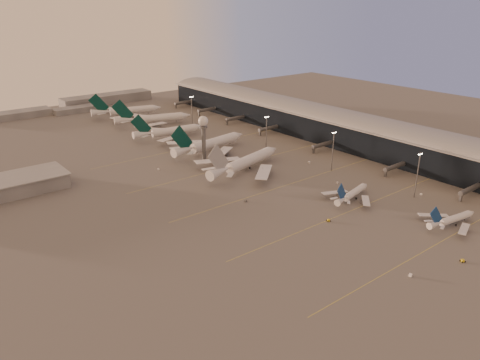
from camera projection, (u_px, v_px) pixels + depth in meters
ground at (343, 228)px, 215.27m from camera, size 700.00×700.00×0.00m
taxiway_markings at (302, 179)px, 273.52m from camera, size 180.00×185.25×0.02m
terminal at (323, 123)px, 354.40m from camera, size 57.00×362.00×23.04m
radar_tower at (203, 129)px, 298.09m from camera, size 6.40×6.40×31.10m
mast_a at (418, 173)px, 243.99m from camera, size 3.60×0.56×25.00m
mast_b at (333, 149)px, 282.35m from camera, size 3.60×0.56×25.00m
mast_c at (266, 132)px, 319.54m from camera, size 3.60×0.56×25.00m
mast_d at (192, 110)px, 384.00m from camera, size 3.60×0.56×25.00m
distant_horizon at (82, 104)px, 452.45m from camera, size 165.00×37.50×9.00m
narrowbody_near at (452, 221)px, 216.91m from camera, size 32.48×25.75×12.74m
narrowbody_mid at (352, 195)px, 244.94m from camera, size 34.50×27.24×13.66m
widebody_white at (246, 164)px, 285.90m from camera, size 66.96×53.00×24.01m
greentail_a at (210, 146)px, 321.40m from camera, size 65.90×52.84×24.05m
greentail_b at (170, 133)px, 354.45m from camera, size 57.50×46.16×20.94m
greentail_c at (154, 120)px, 389.64m from camera, size 62.83×49.99×23.54m
greentail_d at (127, 112)px, 417.33m from camera, size 62.09×49.55×22.95m
gsv_truck_a at (411, 273)px, 177.68m from camera, size 6.35×3.32×2.44m
gsv_tug_near at (463, 261)px, 187.48m from camera, size 3.58×4.31×1.06m
gsv_catering_a at (422, 192)px, 250.88m from camera, size 5.11×3.11×3.91m
gsv_tug_mid at (328, 220)px, 221.66m from camera, size 4.03×3.11×1.01m
gsv_truck_b at (338, 182)px, 267.38m from camera, size 4.99×2.69×1.91m
gsv_truck_c at (246, 199)px, 243.09m from camera, size 6.28×3.93×2.39m
gsv_catering_b at (310, 160)px, 299.65m from camera, size 6.02×3.54×4.63m
gsv_tug_far at (232, 169)px, 288.88m from camera, size 4.27×4.00×1.05m
gsv_truck_d at (158, 168)px, 288.44m from camera, size 3.15×5.32×2.02m
gsv_tug_hangar at (234, 137)px, 354.92m from camera, size 4.41×3.87×1.08m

